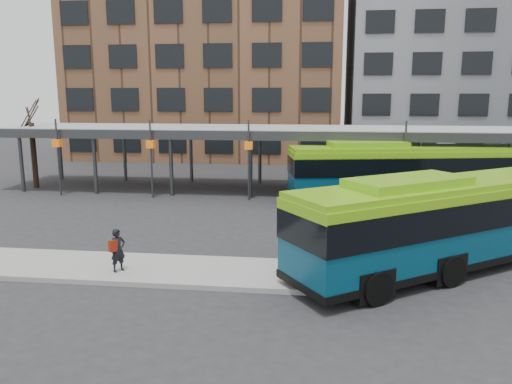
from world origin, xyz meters
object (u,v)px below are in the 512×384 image
object	(u,v)px
bus_front	(449,220)
bus_rear	(402,171)
tree	(34,152)
pedestrian	(118,250)

from	to	relation	value
bus_front	bus_rear	xyz separation A→B (m)	(0.17, 11.32, 0.05)
tree	bus_rear	bearing A→B (deg)	-4.85
pedestrian	tree	bearing A→B (deg)	76.23
tree	bus_front	distance (m)	27.28
bus_rear	tree	bearing A→B (deg)	163.75
tree	pedestrian	xyz separation A→B (m)	(12.21, -15.54, -1.48)
bus_front	bus_rear	world-z (taller)	bus_rear
tree	bus_rear	world-z (taller)	tree
tree	bus_front	size ratio (longest dim) A/B	0.46
bus_front	pedestrian	xyz separation A→B (m)	(-11.58, -2.19, -0.89)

